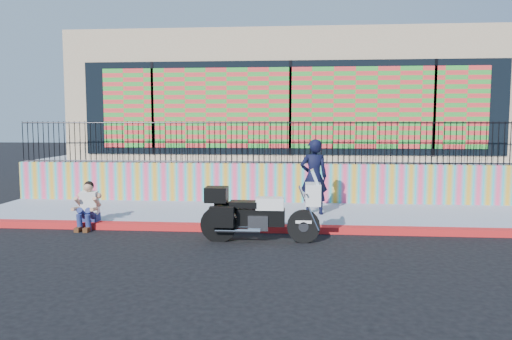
# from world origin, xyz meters

# --- Properties ---
(ground) EXTENTS (90.00, 90.00, 0.00)m
(ground) POSITION_xyz_m (0.00, 0.00, 0.00)
(ground) COLOR black
(ground) RESTS_ON ground
(red_curb) EXTENTS (16.00, 0.30, 0.15)m
(red_curb) POSITION_xyz_m (0.00, 0.00, 0.07)
(red_curb) COLOR red
(red_curb) RESTS_ON ground
(sidewalk) EXTENTS (16.00, 3.00, 0.15)m
(sidewalk) POSITION_xyz_m (0.00, 1.65, 0.07)
(sidewalk) COLOR gray
(sidewalk) RESTS_ON ground
(mural_wall) EXTENTS (16.00, 0.20, 1.10)m
(mural_wall) POSITION_xyz_m (0.00, 3.25, 0.70)
(mural_wall) COLOR #FF4372
(mural_wall) RESTS_ON sidewalk
(metal_fence) EXTENTS (15.80, 0.04, 1.20)m
(metal_fence) POSITION_xyz_m (0.00, 3.25, 1.85)
(metal_fence) COLOR black
(metal_fence) RESTS_ON mural_wall
(elevated_platform) EXTENTS (16.00, 10.00, 1.25)m
(elevated_platform) POSITION_xyz_m (0.00, 8.35, 0.62)
(elevated_platform) COLOR gray
(elevated_platform) RESTS_ON ground
(storefront_building) EXTENTS (14.00, 8.06, 4.00)m
(storefront_building) POSITION_xyz_m (0.00, 8.13, 3.25)
(storefront_building) COLOR tan
(storefront_building) RESTS_ON elevated_platform
(police_motorcycle) EXTENTS (2.40, 0.79, 1.49)m
(police_motorcycle) POSITION_xyz_m (-0.53, -0.93, 0.62)
(police_motorcycle) COLOR black
(police_motorcycle) RESTS_ON ground
(police_officer) EXTENTS (0.73, 0.53, 1.86)m
(police_officer) POSITION_xyz_m (0.64, 1.43, 1.08)
(police_officer) COLOR black
(police_officer) RESTS_ON sidewalk
(seated_man) EXTENTS (0.54, 0.71, 1.06)m
(seated_man) POSITION_xyz_m (-4.52, -0.09, 0.45)
(seated_man) COLOR navy
(seated_man) RESTS_ON ground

